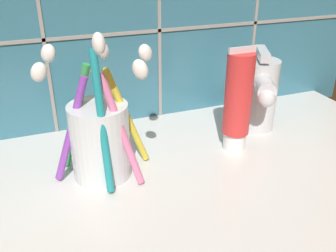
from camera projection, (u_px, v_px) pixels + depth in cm
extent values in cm
cube|color=silver|center=(197.00, 181.00, 48.21)|extent=(68.61, 38.57, 2.00)
cube|color=gray|center=(149.00, 31.00, 57.01)|extent=(78.61, 0.24, 0.50)
cube|color=gray|center=(38.00, 1.00, 49.79)|extent=(0.50, 0.24, 43.07)
cylinder|color=silver|center=(100.00, 141.00, 45.84)|extent=(7.25, 7.25, 9.52)
cylinder|color=yellow|center=(127.00, 118.00, 46.36)|extent=(5.89, 2.30, 13.72)
ellipsoid|color=white|center=(145.00, 53.00, 44.40)|extent=(2.60, 1.83, 2.65)
cylinder|color=orange|center=(103.00, 114.00, 47.68)|extent=(3.06, 4.76, 13.31)
ellipsoid|color=white|center=(104.00, 51.00, 46.39)|extent=(2.20, 2.61, 2.60)
cylinder|color=green|center=(76.00, 118.00, 45.79)|extent=(4.78, 3.31, 14.07)
ellipsoid|color=white|center=(48.00, 53.00, 42.61)|extent=(2.60, 2.26, 2.59)
cylinder|color=purple|center=(71.00, 130.00, 44.14)|extent=(5.25, 1.07, 12.99)
ellipsoid|color=white|center=(39.00, 72.00, 40.11)|extent=(2.35, 1.37, 2.63)
cylinder|color=teal|center=(102.00, 124.00, 41.44)|extent=(1.17, 3.71, 16.50)
ellipsoid|color=white|center=(99.00, 44.00, 36.05)|extent=(1.45, 2.12, 2.45)
cylinder|color=pink|center=(122.00, 131.00, 43.28)|extent=(4.62, 4.12, 13.60)
ellipsoid|color=white|center=(140.00, 69.00, 39.09)|extent=(2.59, 2.48, 2.62)
cylinder|color=white|center=(234.00, 140.00, 53.47)|extent=(3.17, 3.17, 2.50)
cylinder|color=red|center=(238.00, 94.00, 50.38)|extent=(3.73, 3.73, 11.39)
cube|color=silver|center=(242.00, 50.00, 47.67)|extent=(3.92, 0.36, 0.80)
cylinder|color=silver|center=(258.00, 95.00, 57.58)|extent=(5.77, 5.77, 10.95)
cylinder|color=silver|center=(263.00, 84.00, 53.15)|extent=(5.28, 7.32, 2.60)
sphere|color=silver|center=(267.00, 98.00, 50.47)|extent=(2.42, 2.42, 2.42)
cube|color=silver|center=(263.00, 54.00, 54.70)|extent=(3.83, 6.02, 1.20)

